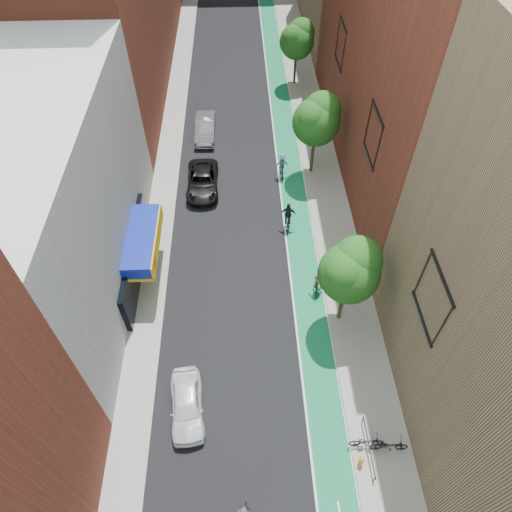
{
  "coord_description": "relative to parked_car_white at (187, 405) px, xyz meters",
  "views": [
    {
      "loc": [
        -0.01,
        -5.03,
        23.42
      ],
      "look_at": [
        0.77,
        13.9,
        1.5
      ],
      "focal_mm": 32.0,
      "sensor_mm": 36.0,
      "label": 1
    }
  ],
  "objects": [
    {
      "name": "parked_bike_near",
      "position": [
        8.9,
        -2.19,
        -0.09
      ],
      "size": [
        1.75,
        0.64,
        0.91
      ],
      "primitive_type": "imported",
      "rotation": [
        0.0,
        0.0,
        1.55
      ],
      "color": "black",
      "rests_on": "sidewalk_right"
    },
    {
      "name": "fire_hydrant",
      "position": [
        8.47,
        -3.04,
        -0.16
      ],
      "size": [
        0.25,
        0.25,
        0.72
      ],
      "color": "gold",
      "rests_on": "sidewalk_right"
    },
    {
      "name": "parked_bike_far",
      "position": [
        9.95,
        -2.42,
        -0.05
      ],
      "size": [
        1.92,
        0.74,
        0.99
      ],
      "primitive_type": "imported",
      "rotation": [
        0.0,
        0.0,
        1.53
      ],
      "color": "black",
      "rests_on": "sidewalk_right"
    },
    {
      "name": "building_right_mid_red",
      "position": [
        15.17,
        21.38,
        10.3
      ],
      "size": [
        8.0,
        28.0,
        22.0
      ],
      "primitive_type": "cube",
      "color": "maroon",
      "rests_on": "ground"
    },
    {
      "name": "parked_car_white",
      "position": [
        0.0,
        0.0,
        0.0
      ],
      "size": [
        2.05,
        4.24,
        1.39
      ],
      "primitive_type": "imported",
      "rotation": [
        0.0,
        0.0,
        0.1
      ],
      "color": "white",
      "rests_on": "ground"
    },
    {
      "name": "tree_far",
      "position": [
        8.82,
        33.4,
        3.8
      ],
      "size": [
        3.3,
        3.25,
        6.21
      ],
      "color": "#332619",
      "rests_on": "ground"
    },
    {
      "name": "cyclist_lane_near",
      "position": [
        7.74,
        7.58,
        0.18
      ],
      "size": [
        0.96,
        1.74,
        2.06
      ],
      "rotation": [
        0.0,
        0.0,
        2.9
      ],
      "color": "black",
      "rests_on": "ground"
    },
    {
      "name": "cyclist_lane_mid",
      "position": [
        6.37,
        13.21,
        0.15
      ],
      "size": [
        1.13,
        1.84,
        2.19
      ],
      "rotation": [
        0.0,
        0.0,
        3.0
      ],
      "color": "black",
      "rests_on": "ground"
    },
    {
      "name": "sidewalk_right",
      "position": [
        9.67,
        21.38,
        -0.62
      ],
      "size": [
        3.0,
        68.0,
        0.15
      ],
      "primitive_type": "cube",
      "color": "gray",
      "rests_on": "ground"
    },
    {
      "name": "tree_mid",
      "position": [
        8.82,
        19.4,
        4.19
      ],
      "size": [
        3.55,
        3.53,
        6.74
      ],
      "color": "#332619",
      "rests_on": "ground"
    },
    {
      "name": "tree_near",
      "position": [
        8.82,
        5.4,
        3.96
      ],
      "size": [
        3.4,
        3.36,
        6.42
      ],
      "color": "#332619",
      "rests_on": "ground"
    },
    {
      "name": "bike_lane",
      "position": [
        7.17,
        21.38,
        -0.69
      ],
      "size": [
        2.0,
        68.0,
        0.01
      ],
      "primitive_type": "cube",
      "color": "#157B49",
      "rests_on": "ground"
    },
    {
      "name": "building_left_white",
      "position": [
        -7.83,
        9.38,
        5.3
      ],
      "size": [
        8.0,
        20.0,
        12.0
      ],
      "primitive_type": "cube",
      "color": "silver",
      "rests_on": "ground"
    },
    {
      "name": "parked_car_silver",
      "position": [
        0.17,
        24.77,
        0.07
      ],
      "size": [
        1.7,
        4.71,
        1.54
      ],
      "primitive_type": "imported",
      "rotation": [
        0.0,
        0.0,
        -0.01
      ],
      "color": "gray",
      "rests_on": "ground"
    },
    {
      "name": "parked_car_black",
      "position": [
        0.17,
        17.72,
        0.01
      ],
      "size": [
        2.4,
        5.12,
        1.42
      ],
      "primitive_type": "imported",
      "rotation": [
        0.0,
        0.0,
        0.01
      ],
      "color": "black",
      "rests_on": "ground"
    },
    {
      "name": "ground",
      "position": [
        3.17,
        -4.62,
        -0.7
      ],
      "size": [
        160.0,
        160.0,
        0.0
      ],
      "primitive_type": "plane",
      "color": "black",
      "rests_on": "ground"
    },
    {
      "name": "cyclist_lane_far",
      "position": [
        6.37,
        19.0,
        0.2
      ],
      "size": [
        1.13,
        1.72,
        2.02
      ],
      "rotation": [
        0.0,
        0.0,
        3.23
      ],
      "color": "black",
      "rests_on": "ground"
    },
    {
      "name": "sidewalk_left",
      "position": [
        -2.83,
        21.38,
        -0.62
      ],
      "size": [
        2.0,
        68.0,
        0.15
      ],
      "primitive_type": "cube",
      "color": "gray",
      "rests_on": "ground"
    }
  ]
}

